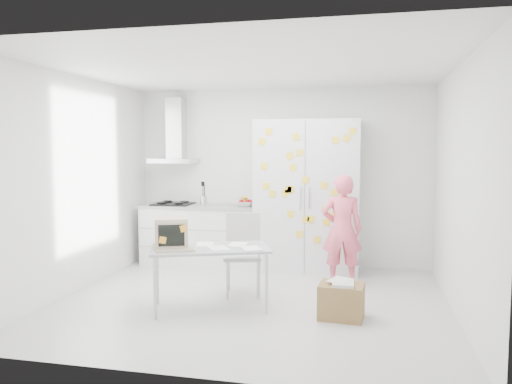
% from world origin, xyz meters
% --- Properties ---
extents(floor, '(4.50, 4.00, 0.02)m').
position_xyz_m(floor, '(0.00, 0.00, -0.01)').
color(floor, silver).
rests_on(floor, ground).
extents(walls, '(4.52, 4.01, 2.70)m').
position_xyz_m(walls, '(0.00, 0.72, 1.35)').
color(walls, white).
rests_on(walls, ground).
extents(ceiling, '(4.50, 4.00, 0.02)m').
position_xyz_m(ceiling, '(0.00, 0.00, 2.70)').
color(ceiling, white).
rests_on(ceiling, walls).
extents(counter_run, '(1.84, 0.63, 1.28)m').
position_xyz_m(counter_run, '(-1.20, 1.70, 0.47)').
color(counter_run, white).
rests_on(counter_run, ground).
extents(range_hood, '(0.70, 0.48, 1.01)m').
position_xyz_m(range_hood, '(-1.65, 1.84, 1.96)').
color(range_hood, silver).
rests_on(range_hood, walls).
extents(tall_cabinet, '(1.50, 0.68, 2.20)m').
position_xyz_m(tall_cabinet, '(0.45, 1.67, 1.10)').
color(tall_cabinet, silver).
rests_on(tall_cabinet, ground).
extents(person, '(0.57, 0.41, 1.45)m').
position_xyz_m(person, '(0.99, 1.01, 0.73)').
color(person, '#FE627A').
rests_on(person, ground).
extents(desk, '(1.44, 1.07, 1.03)m').
position_xyz_m(desk, '(-0.65, -0.42, 0.78)').
color(desk, '#A6ADB0').
rests_on(desk, ground).
extents(chair, '(0.53, 0.53, 0.99)m').
position_xyz_m(chair, '(-0.18, 0.32, 0.56)').
color(chair, beige).
rests_on(chair, ground).
extents(cardboard_box, '(0.49, 0.40, 0.40)m').
position_xyz_m(cardboard_box, '(1.05, -0.35, 0.19)').
color(cardboard_box, olive).
rests_on(cardboard_box, ground).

